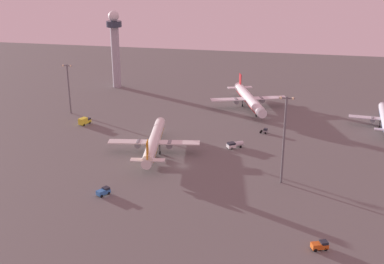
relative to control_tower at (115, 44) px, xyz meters
name	(u,v)px	position (x,y,z in m)	size (l,w,h in m)	color
ground_plane	(183,166)	(57.47, -95.29, -23.37)	(416.00, 416.00, 0.00)	#605E5B
control_tower	(115,44)	(0.00, 0.00, 0.00)	(8.00, 8.00, 40.57)	#A8A8B2
airplane_terminal_side	(154,141)	(44.61, -85.18, -19.18)	(33.69, 43.12, 11.08)	silver
airplane_mid_apron	(249,99)	(73.64, -24.03, -18.87)	(35.35, 44.91, 11.89)	white
pushback_tug	(265,131)	(83.37, -57.12, -22.30)	(3.34, 2.30, 2.05)	gray
baggage_tractor	(320,245)	(101.85, -137.87, -22.19)	(4.57, 3.32, 2.25)	#D85919
fuel_truck	(235,144)	(73.09, -75.34, -22.00)	(6.39, 5.27, 2.35)	white
catering_truck	(85,121)	(7.24, -61.56, -21.79)	(4.15, 6.11, 3.05)	yellow
maintenance_van	(104,191)	(38.67, -121.05, -22.19)	(3.88, 4.54, 2.25)	#3372BF
apron_light_east	(69,85)	(-5.07, -48.30, -10.28)	(4.80, 0.90, 22.60)	slate
apron_light_central	(284,135)	(91.21, -101.74, -7.14)	(4.80, 0.90, 28.70)	slate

